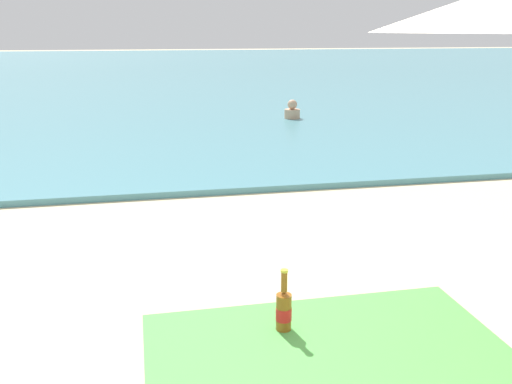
% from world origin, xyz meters
% --- Properties ---
extents(sea_water, '(120.00, 50.00, 0.08)m').
position_xyz_m(sea_water, '(0.00, 30.00, 0.04)').
color(sea_water, teal).
rests_on(sea_water, ground_plane).
extents(picnic_table_green, '(1.40, 0.80, 0.76)m').
position_xyz_m(picnic_table_green, '(-0.59, 0.25, 0.65)').
color(picnic_table_green, '#4C9E47').
rests_on(picnic_table_green, ground_plane).
extents(beer_bottle_amber, '(0.07, 0.07, 0.26)m').
position_xyz_m(beer_bottle_amber, '(-0.72, 0.41, 0.85)').
color(beer_bottle_amber, brown).
rests_on(beer_bottle_amber, picnic_table_green).
extents(swimmer_person, '(0.34, 0.34, 0.41)m').
position_xyz_m(swimmer_person, '(2.06, 10.39, 0.24)').
color(swimmer_person, tan).
rests_on(swimmer_person, sea_water).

